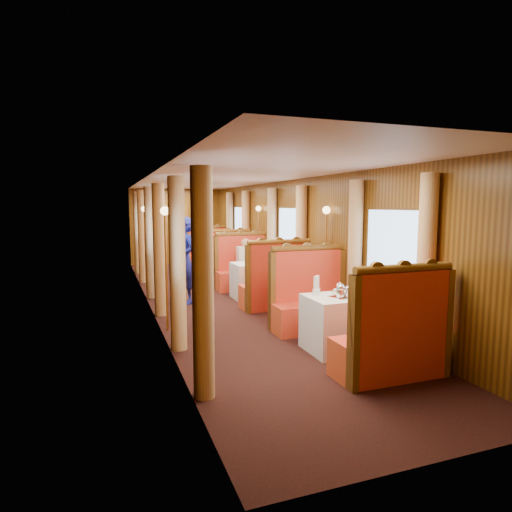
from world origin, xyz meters
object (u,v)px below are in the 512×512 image
table_near (345,323)px  banquette_mid_aft (243,271)px  fruit_plate (367,295)px  steward (184,260)px  banquette_mid_fwd (276,287)px  teapot_right (348,294)px  passenger (246,259)px  teapot_back (339,291)px  rose_vase_far (217,241)px  banquette_far_fwd (226,263)px  banquette_near_fwd (392,342)px  table_mid (258,280)px  rose_vase_mid (258,254)px  table_far (217,260)px  banquette_near_aft (311,303)px  tea_tray (344,297)px  teapot_left (340,293)px  banquette_far_aft (209,255)px

table_near → banquette_mid_aft: 4.51m
fruit_plate → steward: size_ratio=0.12×
banquette_mid_fwd → fruit_plate: (0.27, -2.59, 0.35)m
teapot_right → passenger: (0.05, 4.42, -0.08)m
teapot_back → steward: size_ratio=0.09×
rose_vase_far → banquette_far_fwd: bearing=-90.6°
banquette_near_fwd → banquette_mid_fwd: bearing=90.0°
table_mid → rose_vase_mid: (0.02, 0.03, 0.55)m
teapot_right → rose_vase_far: rose_vase_far is taller
banquette_mid_fwd → teapot_back: 2.46m
table_far → rose_vase_mid: 3.52m
banquette_near_aft → banquette_far_fwd: size_ratio=1.00×
banquette_mid_fwd → table_far: banquette_mid_fwd is taller
tea_tray → steward: (-1.48, 3.60, 0.11)m
teapot_left → fruit_plate: bearing=23.5°
banquette_near_fwd → teapot_back: bearing=93.2°
teapot_right → banquette_near_aft: bearing=110.7°
teapot_back → rose_vase_far: size_ratio=0.45×
table_near → banquette_near_aft: bearing=90.0°
banquette_mid_fwd → rose_vase_mid: (0.02, 1.04, 0.50)m
table_mid → steward: bearing=179.2°
steward → fruit_plate: bearing=3.3°
steward → tea_tray: bearing=-1.0°
banquette_far_aft → steward: size_ratio=0.77×
tea_tray → teapot_right: 0.10m
banquette_far_fwd → tea_tray: banquette_far_fwd is taller
banquette_mid_aft → banquette_far_aft: bearing=90.0°
teapot_right → rose_vase_mid: (0.07, 3.68, 0.11)m
banquette_far_aft → rose_vase_far: bearing=-89.4°
banquette_near_fwd → banquette_mid_fwd: (0.00, 3.50, 0.00)m
tea_tray → banquette_mid_aft: bearing=89.0°
banquette_near_aft → steward: size_ratio=0.77×
table_far → teapot_right: size_ratio=6.33×
banquette_mid_aft → rose_vase_mid: 1.11m
teapot_back → rose_vase_mid: 3.47m
table_mid → passenger: passenger is taller
teapot_back → rose_vase_mid: size_ratio=0.45×
teapot_right → fruit_plate: (0.33, 0.05, -0.05)m
banquette_near_aft → rose_vase_far: (0.01, 6.02, 0.50)m
table_far → steward: steward is taller
teapot_back → rose_vase_far: bearing=71.6°
rose_vase_far → banquette_near_aft: bearing=-90.1°
tea_tray → teapot_back: bearing=83.3°
banquette_mid_aft → passenger: bearing=-90.0°
banquette_near_fwd → banquette_mid_aft: same height
banquette_mid_fwd → steward: (-1.56, 1.04, 0.45)m
table_mid → banquette_far_aft: banquette_far_aft is taller
teapot_left → passenger: 4.39m
banquette_mid_aft → rose_vase_far: size_ratio=3.72×
rose_vase_mid → rose_vase_far: same height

